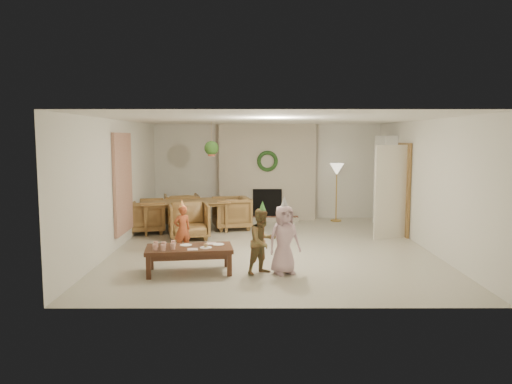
{
  "coord_description": "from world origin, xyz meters",
  "views": [
    {
      "loc": [
        -0.32,
        -9.48,
        2.16
      ],
      "look_at": [
        -0.3,
        0.4,
        1.05
      ],
      "focal_mm": 34.17,
      "sensor_mm": 36.0,
      "label": 1
    }
  ],
  "objects_px": {
    "dining_chair_left": "(146,216)",
    "child_plaid": "(262,241)",
    "child_red": "(182,230)",
    "dining_chair_far": "(182,209)",
    "coffee_table_top": "(189,249)",
    "child_pink": "(284,240)",
    "dining_table": "(185,216)",
    "dining_chair_right": "(231,213)",
    "dining_chair_near": "(189,221)"
  },
  "relations": [
    {
      "from": "dining_chair_near",
      "to": "coffee_table_top",
      "type": "height_order",
      "value": "dining_chair_near"
    },
    {
      "from": "child_pink",
      "to": "dining_chair_right",
      "type": "bearing_deg",
      "value": 80.92
    },
    {
      "from": "dining_chair_near",
      "to": "dining_chair_left",
      "type": "height_order",
      "value": "same"
    },
    {
      "from": "dining_chair_left",
      "to": "child_pink",
      "type": "distance_m",
      "value": 4.45
    },
    {
      "from": "dining_chair_left",
      "to": "child_plaid",
      "type": "xyz_separation_m",
      "value": [
        2.58,
        -3.34,
        0.14
      ]
    },
    {
      "from": "coffee_table_top",
      "to": "child_pink",
      "type": "distance_m",
      "value": 1.52
    },
    {
      "from": "dining_chair_near",
      "to": "child_plaid",
      "type": "distance_m",
      "value": 3.1
    },
    {
      "from": "dining_table",
      "to": "child_red",
      "type": "relative_size",
      "value": 2.19
    },
    {
      "from": "dining_chair_right",
      "to": "coffee_table_top",
      "type": "height_order",
      "value": "dining_chair_right"
    },
    {
      "from": "dining_table",
      "to": "dining_chair_far",
      "type": "height_order",
      "value": "dining_chair_far"
    },
    {
      "from": "dining_chair_right",
      "to": "child_red",
      "type": "bearing_deg",
      "value": -31.36
    },
    {
      "from": "child_red",
      "to": "child_pink",
      "type": "height_order",
      "value": "child_pink"
    },
    {
      "from": "dining_chair_near",
      "to": "child_red",
      "type": "distance_m",
      "value": 1.35
    },
    {
      "from": "dining_chair_left",
      "to": "coffee_table_top",
      "type": "distance_m",
      "value": 3.57
    },
    {
      "from": "dining_chair_near",
      "to": "dining_chair_far",
      "type": "bearing_deg",
      "value": 90.0
    },
    {
      "from": "dining_chair_near",
      "to": "child_pink",
      "type": "distance_m",
      "value": 3.29
    },
    {
      "from": "child_pink",
      "to": "dining_table",
      "type": "bearing_deg",
      "value": 96.3
    },
    {
      "from": "child_red",
      "to": "dining_chair_right",
      "type": "bearing_deg",
      "value": -138.37
    },
    {
      "from": "dining_table",
      "to": "dining_chair_far",
      "type": "relative_size",
      "value": 2.34
    },
    {
      "from": "dining_chair_right",
      "to": "child_plaid",
      "type": "relative_size",
      "value": 0.81
    },
    {
      "from": "child_plaid",
      "to": "dining_chair_right",
      "type": "bearing_deg",
      "value": 61.8
    },
    {
      "from": "child_plaid",
      "to": "dining_chair_far",
      "type": "bearing_deg",
      "value": 75.52
    },
    {
      "from": "dining_chair_near",
      "to": "dining_chair_left",
      "type": "relative_size",
      "value": 1.0
    },
    {
      "from": "dining_chair_left",
      "to": "dining_chair_right",
      "type": "xyz_separation_m",
      "value": [
        1.91,
        0.45,
        0.0
      ]
    },
    {
      "from": "dining_table",
      "to": "dining_chair_far",
      "type": "distance_m",
      "value": 0.87
    },
    {
      "from": "dining_chair_far",
      "to": "dining_chair_left",
      "type": "xyz_separation_m",
      "value": [
        -0.65,
        -1.05,
        0.0
      ]
    },
    {
      "from": "coffee_table_top",
      "to": "child_plaid",
      "type": "bearing_deg",
      "value": -10.8
    },
    {
      "from": "dining_table",
      "to": "child_pink",
      "type": "distance_m",
      "value": 4.11
    },
    {
      "from": "child_red",
      "to": "child_pink",
      "type": "xyz_separation_m",
      "value": [
        1.81,
        -1.35,
        0.1
      ]
    },
    {
      "from": "dining_table",
      "to": "child_pink",
      "type": "height_order",
      "value": "child_pink"
    },
    {
      "from": "dining_chair_right",
      "to": "child_plaid",
      "type": "distance_m",
      "value": 3.86
    },
    {
      "from": "dining_chair_left",
      "to": "child_red",
      "type": "height_order",
      "value": "child_red"
    },
    {
      "from": "dining_chair_far",
      "to": "coffee_table_top",
      "type": "distance_m",
      "value": 4.4
    },
    {
      "from": "child_plaid",
      "to": "child_red",
      "type": "bearing_deg",
      "value": 99.26
    },
    {
      "from": "child_red",
      "to": "child_plaid",
      "type": "xyz_separation_m",
      "value": [
        1.47,
        -1.34,
        0.07
      ]
    },
    {
      "from": "dining_chair_near",
      "to": "dining_chair_right",
      "type": "relative_size",
      "value": 1.0
    },
    {
      "from": "dining_chair_left",
      "to": "child_plaid",
      "type": "distance_m",
      "value": 4.23
    },
    {
      "from": "dining_table",
      "to": "dining_chair_right",
      "type": "relative_size",
      "value": 2.34
    },
    {
      "from": "dining_chair_left",
      "to": "child_plaid",
      "type": "relative_size",
      "value": 0.81
    },
    {
      "from": "dining_chair_right",
      "to": "coffee_table_top",
      "type": "distance_m",
      "value": 3.77
    },
    {
      "from": "dining_chair_near",
      "to": "child_red",
      "type": "bearing_deg",
      "value": -100.69
    },
    {
      "from": "dining_chair_left",
      "to": "child_pink",
      "type": "xyz_separation_m",
      "value": [
        2.93,
        -3.34,
        0.17
      ]
    },
    {
      "from": "dining_chair_right",
      "to": "child_red",
      "type": "xyz_separation_m",
      "value": [
        -0.79,
        -2.45,
        0.07
      ]
    },
    {
      "from": "dining_table",
      "to": "child_red",
      "type": "height_order",
      "value": "child_red"
    },
    {
      "from": "dining_chair_right",
      "to": "dining_chair_near",
      "type": "bearing_deg",
      "value": -51.34
    },
    {
      "from": "dining_table",
      "to": "dining_chair_right",
      "type": "xyz_separation_m",
      "value": [
        1.06,
        0.25,
        0.04
      ]
    },
    {
      "from": "dining_chair_far",
      "to": "child_red",
      "type": "distance_m",
      "value": 3.08
    },
    {
      "from": "dining_chair_far",
      "to": "child_pink",
      "type": "bearing_deg",
      "value": 104.06
    },
    {
      "from": "dining_chair_far",
      "to": "dining_chair_right",
      "type": "height_order",
      "value": "same"
    },
    {
      "from": "dining_chair_far",
      "to": "dining_chair_right",
      "type": "xyz_separation_m",
      "value": [
        1.26,
        -0.6,
        0.0
      ]
    }
  ]
}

